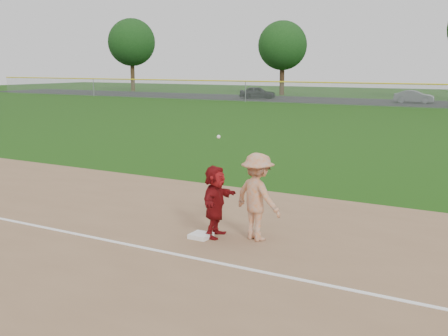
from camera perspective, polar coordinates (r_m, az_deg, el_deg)
The scene contains 9 objects.
ground at distance 11.59m, azimuth -3.77°, elevation -7.50°, with size 160.00×160.00×0.00m, color #19440D.
foul_line at distance 10.96m, azimuth -6.13°, elevation -8.46°, with size 60.00×0.10×0.01m, color white.
first_base at distance 11.76m, azimuth -2.37°, elevation -6.88°, with size 0.41×0.41×0.09m, color white.
base_runner at distance 11.67m, azimuth -0.89°, elevation -3.39°, with size 1.40×0.45×1.51m, color maroon.
car_left at distance 60.49m, azimuth 3.43°, elevation 7.66°, with size 1.54×3.83×1.31m, color black.
car_mid at distance 56.42m, azimuth 18.73°, elevation 6.88°, with size 1.27×3.65×1.20m, color #56585D.
first_base_play at distance 11.45m, azimuth 3.43°, elevation -2.94°, with size 1.34×1.01×2.18m.
tree_0 at distance 79.15m, azimuth -9.36°, elevation 12.48°, with size 6.40×6.40×9.81m.
tree_1 at distance 68.26m, azimuth 5.97°, elevation 12.27°, with size 5.80×5.80×8.75m.
Camera 1 is at (6.19, -9.12, 3.56)m, focal length 45.00 mm.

